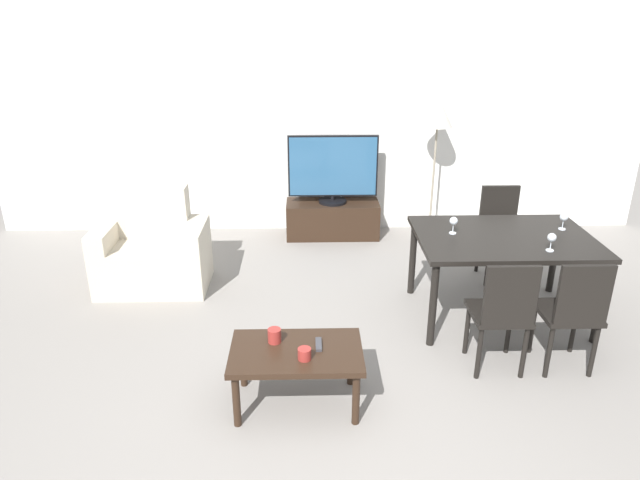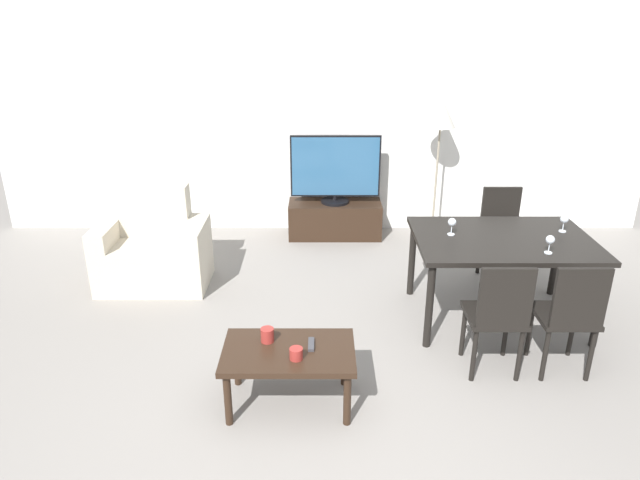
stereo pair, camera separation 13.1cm
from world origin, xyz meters
TOP-DOWN VIEW (x-y plane):
  - ground_plane at (0.00, 0.00)m, footprint 18.00×18.00m
  - wall_back at (0.00, 4.01)m, footprint 7.58×0.06m
  - armchair at (-1.62, 2.47)m, footprint 1.02×0.64m
  - tv_stand at (0.14, 3.72)m, footprint 1.07×0.43m
  - tv at (0.14, 3.72)m, footprint 1.01×0.32m
  - coffee_table at (-0.24, 0.65)m, footprint 0.87×0.53m
  - dining_table at (1.47, 1.80)m, footprint 1.44×1.02m
  - dining_chair_near at (1.22, 0.99)m, footprint 0.40×0.40m
  - dining_chair_far at (1.72, 2.62)m, footprint 0.40×0.40m
  - dining_chair_near_right at (1.72, 0.99)m, footprint 0.40×0.40m
  - floor_lamp at (1.27, 3.66)m, footprint 0.32×0.32m
  - remote_primary at (-0.09, 0.70)m, footprint 0.04×0.15m
  - cup_white_near at (-0.38, 0.75)m, footprint 0.09×0.09m
  - cup_colored_far at (-0.18, 0.55)m, footprint 0.09×0.09m
  - wine_glass_left at (1.72, 1.48)m, footprint 0.07×0.07m
  - wine_glass_center at (2.00, 1.93)m, footprint 0.07×0.07m
  - wine_glass_right at (1.05, 1.86)m, footprint 0.07×0.07m

SIDE VIEW (x-z plane):
  - ground_plane at x=0.00m, z-range 0.00..0.00m
  - tv_stand at x=0.14m, z-range 0.00..0.41m
  - armchair at x=-1.62m, z-range -0.14..0.80m
  - coffee_table at x=-0.24m, z-range 0.15..0.58m
  - remote_primary at x=-0.09m, z-range 0.42..0.44m
  - cup_colored_far at x=-0.18m, z-range 0.42..0.50m
  - cup_white_near at x=-0.38m, z-range 0.42..0.52m
  - dining_chair_near at x=1.22m, z-range 0.05..0.95m
  - dining_chair_far at x=1.72m, z-range 0.05..0.95m
  - dining_chair_near_right at x=1.72m, z-range 0.05..0.95m
  - dining_table at x=1.47m, z-range 0.30..1.05m
  - tv at x=0.14m, z-range 0.41..1.19m
  - wine_glass_left at x=1.72m, z-range 0.78..0.92m
  - wine_glass_center at x=2.00m, z-range 0.78..0.92m
  - wine_glass_right at x=1.05m, z-range 0.78..0.92m
  - wall_back at x=0.00m, z-range 0.00..2.70m
  - floor_lamp at x=1.27m, z-range 0.57..2.17m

